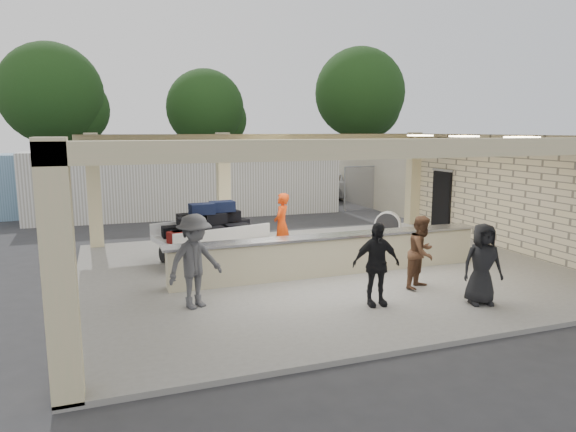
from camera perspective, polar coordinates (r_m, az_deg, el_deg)
name	(u,v)px	position (r m, az deg, el deg)	size (l,w,h in m)	color
ground	(323,272)	(13.38, 3.86, -6.24)	(120.00, 120.00, 0.00)	#2C2C2F
pavilion	(320,216)	(13.76, 3.63, -0.03)	(12.01, 10.00, 3.55)	slate
baggage_counter	(331,254)	(12.79, 4.79, -4.27)	(8.20, 0.58, 0.98)	#BFB48F
luggage_cart	(209,230)	(14.01, -8.80, -1.56)	(3.07, 2.31, 1.60)	silver
drum_fan	(388,224)	(17.02, 11.02, -0.92)	(0.82, 0.73, 0.92)	silver
baggage_handler	(282,225)	(14.50, -0.72, -0.95)	(0.65, 0.36, 1.79)	red
passenger_a	(422,252)	(11.93, 14.65, -3.89)	(0.80, 0.35, 1.65)	brown
passenger_b	(376,264)	(10.55, 9.76, -5.29)	(1.01, 0.37, 1.72)	black
passenger_c	(195,261)	(10.40, -10.31, -4.98)	(1.23, 0.43, 1.91)	#444448
passenger_d	(482,264)	(11.20, 20.78, -5.01)	(0.82, 0.34, 1.68)	black
car_white_a	(343,184)	(28.05, 6.15, 3.53)	(2.39, 5.03, 1.44)	white
car_white_b	(436,179)	(31.87, 16.13, 3.96)	(1.74, 4.68, 1.48)	white
car_dark	(296,183)	(28.47, 0.85, 3.67)	(1.53, 4.33, 1.44)	black
container_white	(189,183)	(22.44, -10.95, 3.64)	(12.86, 2.57, 2.79)	white
fence	(455,183)	(26.48, 18.07, 3.48)	(12.06, 0.06, 2.03)	gray
tree_left	(57,98)	(36.08, -24.26, 11.83)	(6.60, 6.30, 9.00)	#382619
tree_mid	(209,111)	(38.70, -8.77, 11.41)	(6.00, 5.60, 8.00)	#382619
tree_right	(362,97)	(41.86, 8.24, 12.99)	(7.20, 7.00, 10.00)	#382619
adjacent_building	(418,171)	(26.36, 14.21, 4.83)	(6.00, 8.00, 3.20)	beige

